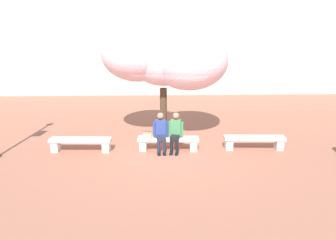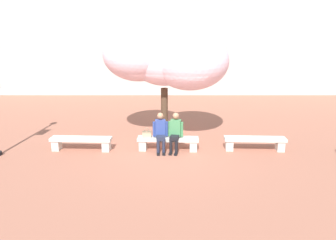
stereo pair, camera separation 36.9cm
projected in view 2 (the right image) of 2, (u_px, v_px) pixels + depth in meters
The scene contains 9 objects.
ground_plane at pixel (168, 150), 11.03m from camera, with size 100.00×100.00×0.00m, color #9E604C.
building_facade at pixel (168, 21), 21.37m from camera, with size 28.00×4.00×9.12m, color #B7B2A8.
stone_bench_west_end at pixel (81, 141), 10.95m from camera, with size 2.05×0.52×0.45m.
stone_bench_near_west at pixel (168, 141), 10.95m from camera, with size 2.05×0.52×0.45m.
stone_bench_center at pixel (255, 141), 10.95m from camera, with size 2.05×0.52×0.45m.
person_seated_left at pixel (160, 131), 10.80m from camera, with size 0.51×0.70×1.29m.
person_seated_right at pixel (175, 131), 10.80m from camera, with size 0.50×0.73×1.29m.
handbag at pixel (147, 134), 10.87m from camera, with size 0.30×0.15×0.34m.
cherry_tree_main at pixel (167, 59), 11.44m from camera, with size 4.41×2.89×4.04m.
Camera 2 is at (0.00, -10.39, 3.85)m, focal length 35.00 mm.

